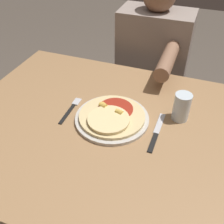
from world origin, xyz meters
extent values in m
plane|color=brown|center=(0.00, 0.00, 0.00)|extent=(8.00, 8.00, 0.00)
cube|color=#9E754C|center=(0.00, 0.00, 0.75)|extent=(1.16, 0.93, 0.03)
cylinder|color=#9E754C|center=(-0.52, 0.40, 0.37)|extent=(0.06, 0.06, 0.73)
cylinder|color=#9E754C|center=(0.52, 0.40, 0.37)|extent=(0.06, 0.06, 0.73)
cylinder|color=beige|center=(0.03, 0.04, 0.77)|extent=(0.29, 0.29, 0.01)
cylinder|color=#E0C689|center=(0.03, 0.04, 0.78)|extent=(0.26, 0.26, 0.01)
cylinder|color=#9E2819|center=(0.03, 0.08, 0.79)|extent=(0.14, 0.14, 0.00)
cylinder|color=beige|center=(0.03, 0.00, 0.79)|extent=(0.16, 0.16, 0.01)
cylinder|color=gold|center=(-0.02, 0.07, 0.80)|extent=(0.03, 0.03, 0.02)
cylinder|color=gold|center=(-0.02, 0.07, 0.80)|extent=(0.03, 0.03, 0.02)
cylinder|color=gold|center=(0.05, 0.05, 0.80)|extent=(0.03, 0.03, 0.02)
cube|color=black|center=(-0.16, 0.01, 0.76)|extent=(0.02, 0.13, 0.00)
cube|color=silver|center=(-0.16, 0.09, 0.76)|extent=(0.03, 0.05, 0.00)
cube|color=black|center=(0.21, -0.03, 0.76)|extent=(0.02, 0.10, 0.00)
cube|color=silver|center=(0.21, 0.08, 0.76)|extent=(0.02, 0.12, 0.00)
cylinder|color=silver|center=(0.28, 0.14, 0.82)|extent=(0.07, 0.07, 0.11)
cylinder|color=#2D2D38|center=(-0.05, 0.69, 0.24)|extent=(0.11, 0.11, 0.48)
cylinder|color=#2D2D38|center=(0.13, 0.69, 0.24)|extent=(0.11, 0.11, 0.48)
cube|color=gray|center=(0.04, 0.69, 0.73)|extent=(0.40, 0.22, 0.50)
cylinder|color=#8E664C|center=(0.16, 0.43, 0.85)|extent=(0.07, 0.30, 0.07)
camera|label=1|loc=(0.30, -0.70, 1.45)|focal=42.00mm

